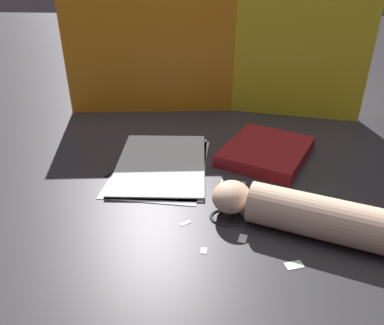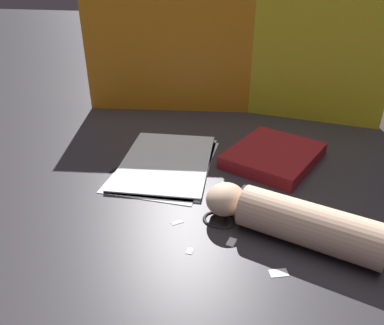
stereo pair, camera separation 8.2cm
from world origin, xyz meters
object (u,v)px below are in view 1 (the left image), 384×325
(scissors, at_px, (228,209))
(book_closed, at_px, (266,151))
(paper_stack, at_px, (161,164))
(hand_forearm, at_px, (300,213))

(scissors, bearing_deg, book_closed, 67.60)
(paper_stack, bearing_deg, scissors, -47.17)
(paper_stack, relative_size, book_closed, 1.14)
(hand_forearm, bearing_deg, book_closed, 95.68)
(book_closed, bearing_deg, paper_stack, -165.64)
(scissors, bearing_deg, hand_forearm, -21.69)
(paper_stack, xyz_separation_m, hand_forearm, (0.29, -0.23, 0.04))
(paper_stack, xyz_separation_m, book_closed, (0.26, 0.07, 0.01))
(scissors, bearing_deg, paper_stack, 132.83)
(book_closed, relative_size, hand_forearm, 0.87)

